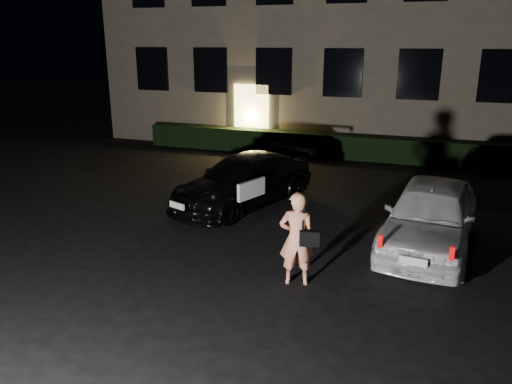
% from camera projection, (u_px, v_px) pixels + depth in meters
% --- Properties ---
extents(ground, '(80.00, 80.00, 0.00)m').
position_uv_depth(ground, '(228.00, 283.00, 8.90)').
color(ground, black).
rests_on(ground, ground).
extents(hedge, '(15.00, 0.70, 0.85)m').
position_uv_depth(hedge, '(337.00, 146.00, 18.25)').
color(hedge, black).
rests_on(hedge, ground).
extents(sedan, '(3.24, 4.76, 1.28)m').
position_uv_depth(sedan, '(244.00, 181.00, 12.95)').
color(sedan, black).
rests_on(sedan, ground).
extents(hatch, '(2.15, 4.34, 1.42)m').
position_uv_depth(hatch, '(430.00, 215.00, 10.22)').
color(hatch, white).
rests_on(hatch, ground).
extents(man, '(0.77, 0.56, 1.70)m').
position_uv_depth(man, '(297.00, 238.00, 8.67)').
color(man, '#FF9F74').
rests_on(man, ground).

